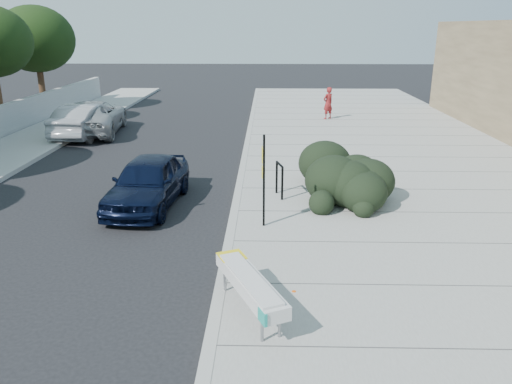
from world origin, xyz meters
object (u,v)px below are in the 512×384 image
(bench, at_px, (250,284))
(sign_post, at_px, (263,175))
(sedan_navy, at_px, (148,182))
(bike_rack, at_px, (279,177))
(suv_silver, at_px, (92,117))
(wagon_silver, at_px, (87,120))
(pedestrian, at_px, (328,103))

(bench, xyz_separation_m, sign_post, (0.19, 3.99, 0.78))
(sign_post, relative_size, sedan_navy, 0.56)
(bike_rack, relative_size, suv_silver, 0.18)
(bike_rack, height_order, sign_post, sign_post)
(suv_silver, bearing_deg, sedan_navy, 109.48)
(bike_rack, distance_m, sedan_navy, 3.76)
(sign_post, distance_m, wagon_silver, 13.92)
(sign_post, bearing_deg, pedestrian, 75.60)
(sedan_navy, xyz_separation_m, pedestrian, (6.59, 13.45, 0.29))
(bench, relative_size, pedestrian, 1.36)
(wagon_silver, relative_size, pedestrian, 2.78)
(sedan_navy, height_order, suv_silver, suv_silver)
(wagon_silver, xyz_separation_m, pedestrian, (11.59, 4.10, 0.22))
(bench, distance_m, wagon_silver, 17.18)
(bench, xyz_separation_m, bike_rack, (0.64, 6.26, 0.06))
(bench, distance_m, sedan_navy, 6.57)
(suv_silver, distance_m, pedestrian, 12.09)
(sedan_navy, distance_m, wagon_silver, 10.60)
(sedan_navy, distance_m, suv_silver, 11.21)
(sign_post, relative_size, pedestrian, 1.37)
(sign_post, relative_size, suv_silver, 0.41)
(bench, height_order, wagon_silver, wagon_silver)
(pedestrian, bearing_deg, bench, 43.89)
(wagon_silver, xyz_separation_m, suv_silver, (0.00, 0.68, 0.02))
(sign_post, bearing_deg, sedan_navy, 148.93)
(wagon_silver, distance_m, suv_silver, 0.68)
(pedestrian, bearing_deg, sedan_navy, 28.07)
(bench, height_order, pedestrian, pedestrian)
(bench, height_order, sedan_navy, sedan_navy)
(wagon_silver, bearing_deg, bike_rack, 139.79)
(bike_rack, xyz_separation_m, sign_post, (-0.45, -2.27, 0.72))
(bench, xyz_separation_m, wagon_silver, (-8.10, 15.15, 0.07))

